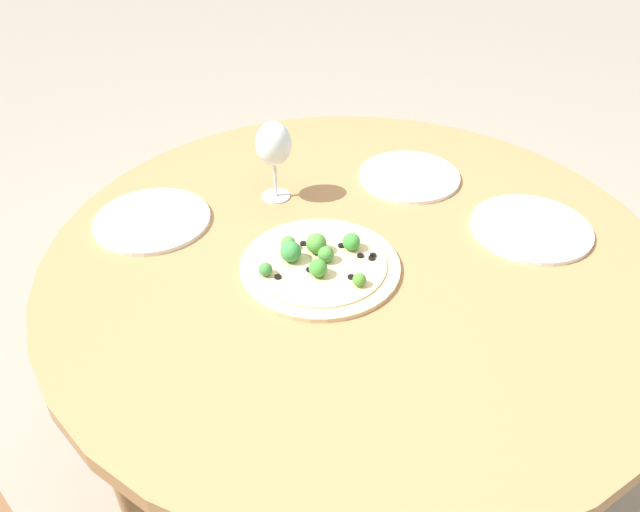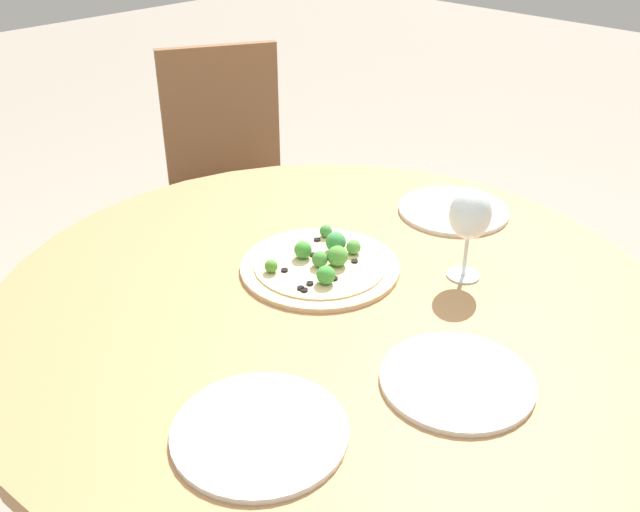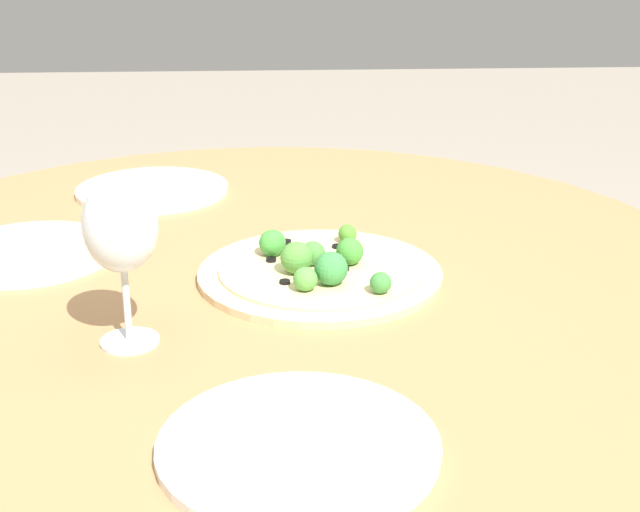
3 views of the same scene
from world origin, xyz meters
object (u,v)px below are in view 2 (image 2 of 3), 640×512
(pizza, at_px, (321,263))
(plate_near, at_px, (453,210))
(chair, at_px, (232,188))
(plate_side, at_px, (457,380))
(wine_glass, at_px, (470,216))
(plate_far, at_px, (260,432))

(pizza, height_order, plate_near, pizza)
(chair, xyz_separation_m, pizza, (-0.43, -0.83, 0.23))
(chair, bearing_deg, pizza, -89.14)
(plate_side, bearing_deg, wine_glass, 32.77)
(chair, height_order, plate_side, chair)
(pizza, xyz_separation_m, plate_near, (0.40, -0.04, -0.01))
(plate_far, relative_size, plate_side, 1.05)
(chair, height_order, pizza, chair)
(plate_near, bearing_deg, pizza, 174.17)
(plate_far, bearing_deg, plate_side, -24.88)
(pizza, xyz_separation_m, plate_far, (-0.40, -0.27, -0.01))
(plate_near, distance_m, plate_far, 0.83)
(chair, relative_size, plate_near, 3.65)
(plate_far, distance_m, plate_side, 0.33)
(chair, bearing_deg, plate_near, -63.43)
(pizza, bearing_deg, chair, 62.64)
(plate_far, bearing_deg, wine_glass, 4.29)
(chair, distance_m, plate_far, 1.39)
(wine_glass, relative_size, plate_side, 0.77)
(plate_near, xyz_separation_m, plate_far, (-0.80, -0.23, 0.00))
(pizza, relative_size, plate_near, 1.26)
(chair, bearing_deg, plate_side, -85.14)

